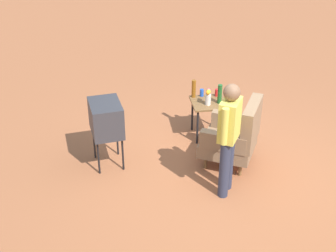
# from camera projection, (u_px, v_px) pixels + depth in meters

# --- Properties ---
(ground_plane) EXTENTS (60.00, 60.00, 0.00)m
(ground_plane) POSITION_uv_depth(u_px,v_px,m) (228.00, 170.00, 6.93)
(ground_plane) COLOR #A05B38
(armchair) EXTENTS (1.04, 1.05, 1.06)m
(armchair) POSITION_uv_depth(u_px,v_px,m) (235.00, 136.00, 6.84)
(armchair) COLOR brown
(armchair) RESTS_ON ground
(side_table) EXTENTS (0.56, 0.56, 0.63)m
(side_table) POSITION_uv_depth(u_px,v_px,m) (209.00, 107.00, 7.56)
(side_table) COLOR black
(side_table) RESTS_ON ground
(tv_on_stand) EXTENTS (0.66, 0.52, 1.03)m
(tv_on_stand) POSITION_uv_depth(u_px,v_px,m) (106.00, 119.00, 6.71)
(tv_on_stand) COLOR black
(tv_on_stand) RESTS_ON ground
(person_standing) EXTENTS (0.50, 0.37, 1.64)m
(person_standing) POSITION_uv_depth(u_px,v_px,m) (229.00, 133.00, 6.02)
(person_standing) COLOR #2D3347
(person_standing) RESTS_ON ground
(soda_can_red) EXTENTS (0.07, 0.07, 0.12)m
(soda_can_red) POSITION_uv_depth(u_px,v_px,m) (217.00, 93.00, 7.68)
(soda_can_red) COLOR red
(soda_can_red) RESTS_ON side_table
(bottle_wine_green) EXTENTS (0.07, 0.07, 0.32)m
(bottle_wine_green) POSITION_uv_depth(u_px,v_px,m) (220.00, 94.00, 7.41)
(bottle_wine_green) COLOR #1E5623
(bottle_wine_green) RESTS_ON side_table
(bottle_tall_amber) EXTENTS (0.07, 0.07, 0.30)m
(bottle_tall_amber) POSITION_uv_depth(u_px,v_px,m) (194.00, 89.00, 7.61)
(bottle_tall_amber) COLOR brown
(bottle_tall_amber) RESTS_ON side_table
(soda_can_blue) EXTENTS (0.07, 0.07, 0.12)m
(soda_can_blue) POSITION_uv_depth(u_px,v_px,m) (202.00, 93.00, 7.68)
(soda_can_blue) COLOR blue
(soda_can_blue) RESTS_ON side_table
(flower_vase) EXTENTS (0.15, 0.10, 0.27)m
(flower_vase) POSITION_uv_depth(u_px,v_px,m) (208.00, 96.00, 7.36)
(flower_vase) COLOR silver
(flower_vase) RESTS_ON side_table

